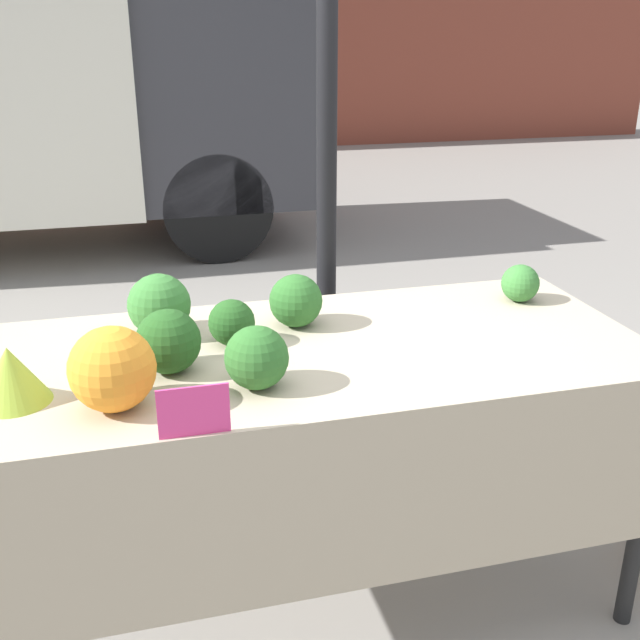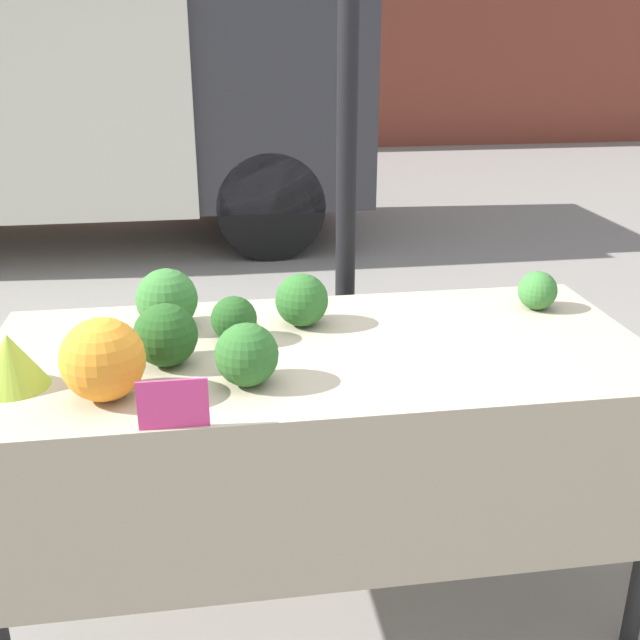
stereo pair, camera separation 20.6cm
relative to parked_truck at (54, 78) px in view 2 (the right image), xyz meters
name	(u,v)px [view 2 (the right image)]	position (x,y,z in m)	size (l,w,h in m)	color
ground_plane	(320,590)	(1.44, -4.52, -1.32)	(40.00, 40.00, 0.00)	gray
tent_pole	(347,125)	(1.63, -3.91, 0.07)	(0.07, 0.07, 2.77)	black
parked_truck	(54,78)	(0.00, 0.00, 0.00)	(4.51, 1.90, 2.46)	silver
market_table	(324,392)	(1.44, -4.59, -0.57)	(1.84, 0.83, 0.85)	tan
orange_cauliflower	(103,359)	(0.89, -4.75, -0.36)	(0.20, 0.20, 0.20)	orange
romanesco_head	(11,361)	(0.66, -4.66, -0.39)	(0.18, 0.18, 0.14)	#93B238
broccoli_head_0	(167,299)	(1.02, -4.31, -0.37)	(0.18, 0.18, 0.18)	#387533
broccoli_head_1	(538,290)	(2.17, -4.32, -0.40)	(0.12, 0.12, 0.12)	#387533
broccoli_head_2	(166,335)	(1.03, -4.58, -0.38)	(0.17, 0.17, 0.17)	#23511E
broccoli_head_3	(234,319)	(1.21, -4.44, -0.40)	(0.13, 0.13, 0.13)	#23511E
broccoli_head_4	(302,300)	(1.41, -4.35, -0.39)	(0.16, 0.16, 0.16)	#2D6628
broccoli_head_5	(247,355)	(1.23, -4.72, -0.38)	(0.16, 0.16, 0.16)	#2D6628
price_sign	(173,404)	(1.06, -4.92, -0.41)	(0.16, 0.01, 0.12)	#E53D84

